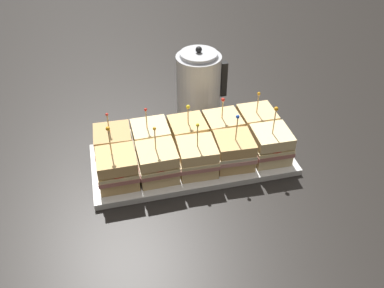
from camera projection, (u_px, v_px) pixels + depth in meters
ground_plane at (192, 162)px, 1.16m from camera, size 6.00×6.00×0.00m
serving_platter at (192, 159)px, 1.15m from camera, size 0.56×0.25×0.02m
sandwich_front_far_left at (117, 169)px, 1.04m from camera, size 0.10×0.10×0.17m
sandwich_front_left at (157, 163)px, 1.06m from camera, size 0.11×0.11×0.16m
sandwich_front_center at (197, 157)px, 1.08m from camera, size 0.11×0.11×0.16m
sandwich_front_right at (234, 151)px, 1.10m from camera, size 0.11×0.11×0.16m
sandwich_front_far_right at (271, 145)px, 1.12m from camera, size 0.11×0.11×0.17m
sandwich_back_far_left at (114, 145)px, 1.12m from camera, size 0.11×0.11×0.15m
sandwich_back_left at (151, 139)px, 1.14m from camera, size 0.11×0.11×0.15m
sandwich_back_center at (188, 134)px, 1.16m from camera, size 0.11×0.11×0.14m
sandwich_back_right at (222, 129)px, 1.18m from camera, size 0.11×0.11×0.15m
sandwich_back_far_right at (256, 124)px, 1.20m from camera, size 0.10×0.10×0.16m
kettle_steel at (199, 83)px, 1.30m from camera, size 0.17×0.14×0.23m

